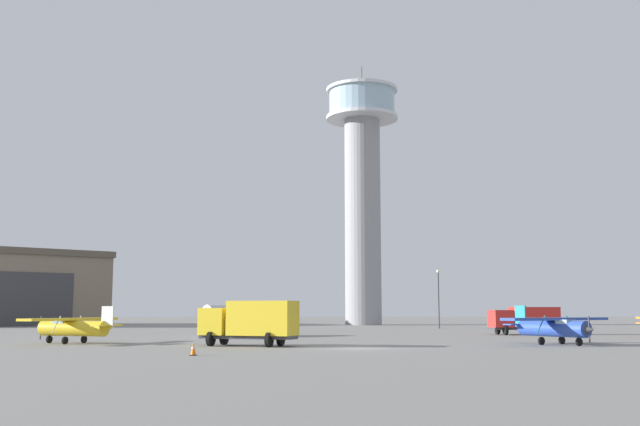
% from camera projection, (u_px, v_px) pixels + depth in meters
% --- Properties ---
extents(ground_plane, '(400.00, 400.00, 0.00)m').
position_uv_depth(ground_plane, '(357.00, 348.00, 48.31)').
color(ground_plane, gray).
extents(control_tower, '(12.09, 12.09, 43.80)m').
position_uv_depth(control_tower, '(362.00, 178.00, 123.04)').
color(control_tower, gray).
rests_on(control_tower, ground_plane).
extents(hangar, '(34.96, 33.00, 11.75)m').
position_uv_depth(hangar, '(4.00, 288.00, 116.62)').
color(hangar, '#7A6B56').
rests_on(hangar, ground_plane).
extents(airplane_yellow, '(7.16, 9.00, 2.75)m').
position_uv_depth(airplane_yellow, '(74.00, 326.00, 54.44)').
color(airplane_yellow, gold).
rests_on(airplane_yellow, ground_plane).
extents(airplane_blue, '(9.03, 7.23, 2.81)m').
position_uv_depth(airplane_blue, '(552.00, 326.00, 52.98)').
color(airplane_blue, '#2847A8').
rests_on(airplane_blue, ground_plane).
extents(truck_box_red, '(6.99, 3.57, 2.76)m').
position_uv_depth(truck_box_red, '(525.00, 319.00, 73.83)').
color(truck_box_red, '#38383D').
rests_on(truck_box_red, ground_plane).
extents(truck_fuel_tanker_silver, '(6.91, 6.16, 2.97)m').
position_uv_depth(truck_fuel_tanker_silver, '(237.00, 319.00, 69.06)').
color(truck_fuel_tanker_silver, '#38383D').
rests_on(truck_fuel_tanker_silver, ground_plane).
extents(truck_box_yellow, '(7.12, 4.62, 3.11)m').
position_uv_depth(truck_box_yellow, '(251.00, 321.00, 50.93)').
color(truck_box_yellow, '#38383D').
rests_on(truck_box_yellow, ground_plane).
extents(light_post_west, '(0.44, 0.44, 7.81)m').
position_uv_depth(light_post_west, '(438.00, 293.00, 98.03)').
color(light_post_west, '#38383D').
rests_on(light_post_west, ground_plane).
extents(traffic_cone_near_left, '(0.36, 0.36, 0.74)m').
position_uv_depth(traffic_cone_near_left, '(193.00, 349.00, 40.44)').
color(traffic_cone_near_left, black).
rests_on(traffic_cone_near_left, ground_plane).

